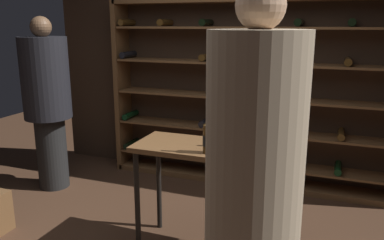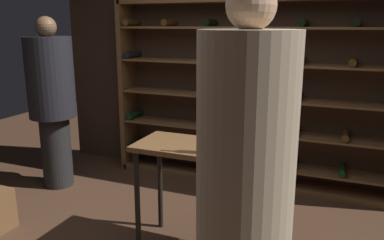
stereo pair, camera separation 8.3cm
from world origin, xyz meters
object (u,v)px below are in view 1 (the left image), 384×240
at_px(tasting_table, 205,161).
at_px(person_guest_blue_shirt, 47,97).
at_px(wine_bottle_green_slim, 208,137).
at_px(wine_glass_stemmed_center, 258,148).
at_px(wine_glass_stemmed_left, 265,133).
at_px(wine_bottle_black_capsule, 246,131).
at_px(wine_rack, 250,95).
at_px(person_guest_khaki, 253,192).

bearing_deg(tasting_table, person_guest_blue_shirt, 162.85).
bearing_deg(wine_bottle_green_slim, wine_glass_stemmed_center, -5.68).
distance_m(person_guest_blue_shirt, wine_glass_stemmed_left, 2.51).
relative_size(wine_bottle_black_capsule, wine_glass_stemmed_center, 2.93).
bearing_deg(wine_bottle_green_slim, person_guest_blue_shirt, 159.69).
bearing_deg(wine_glass_stemmed_left, person_guest_blue_shirt, 167.85).
relative_size(wine_rack, wine_bottle_green_slim, 9.34).
bearing_deg(tasting_table, wine_rack, 89.56).
height_order(wine_bottle_black_capsule, wine_bottle_green_slim, wine_bottle_black_capsule).
bearing_deg(wine_glass_stemmed_left, wine_glass_stemmed_center, -87.80).
bearing_deg(wine_bottle_green_slim, wine_rack, 92.04).
relative_size(wine_bottle_green_slim, wine_glass_stemmed_left, 2.16).
relative_size(person_guest_blue_shirt, person_guest_khaki, 0.95).
height_order(wine_rack, person_guest_blue_shirt, wine_rack).
bearing_deg(wine_rack, wine_glass_stemmed_center, -75.52).
xyz_separation_m(person_guest_blue_shirt, person_guest_khaki, (2.64, -1.79, 0.07)).
bearing_deg(person_guest_khaki, tasting_table, -148.25).
xyz_separation_m(wine_bottle_green_slim, wine_glass_stemmed_center, (0.38, -0.04, -0.03)).
xyz_separation_m(wine_bottle_black_capsule, wine_bottle_green_slim, (-0.23, -0.22, -0.01)).
relative_size(wine_bottle_black_capsule, wine_glass_stemmed_left, 2.30).
distance_m(wine_rack, wine_bottle_black_capsule, 1.46).
bearing_deg(person_guest_blue_shirt, wine_glass_stemmed_center, -13.26).
distance_m(wine_rack, wine_bottle_green_slim, 1.65).
bearing_deg(wine_glass_stemmed_center, wine_bottle_black_capsule, 119.63).
xyz_separation_m(person_guest_khaki, wine_bottle_black_capsule, (-0.32, 1.24, -0.08)).
relative_size(wine_rack, person_guest_khaki, 1.65).
relative_size(tasting_table, wine_bottle_black_capsule, 2.95).
relative_size(wine_rack, wine_glass_stemmed_left, 20.17).
xyz_separation_m(wine_rack, wine_glass_stemmed_center, (0.44, -1.69, -0.06)).
bearing_deg(wine_bottle_green_slim, wine_glass_stemmed_left, 33.70).
xyz_separation_m(wine_rack, tasting_table, (-0.01, -1.50, -0.27)).
distance_m(tasting_table, person_guest_khaki, 1.36).
relative_size(person_guest_khaki, wine_bottle_black_capsule, 5.33).
relative_size(person_guest_khaki, wine_bottle_green_slim, 5.68).
distance_m(person_guest_blue_shirt, wine_bottle_green_slim, 2.23).
bearing_deg(wine_bottle_black_capsule, wine_glass_stemmed_left, 10.68).
bearing_deg(wine_rack, wine_bottle_black_capsule, -78.55).
bearing_deg(wine_glass_stemmed_center, wine_glass_stemmed_left, 92.20).
bearing_deg(person_guest_blue_shirt, wine_bottle_black_capsule, -8.50).
height_order(wine_bottle_green_slim, wine_glass_stemmed_left, wine_bottle_green_slim).
bearing_deg(person_guest_khaki, person_guest_blue_shirt, -120.29).
distance_m(wine_bottle_green_slim, wine_glass_stemmed_center, 0.38).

